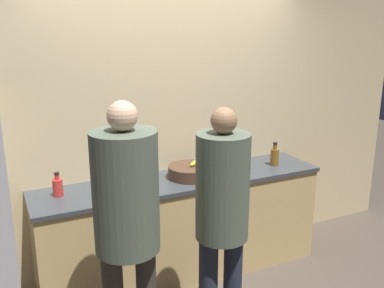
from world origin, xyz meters
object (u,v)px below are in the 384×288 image
Objects in this scene: person_left at (127,213)px; utensil_crock at (136,173)px; bottle_red at (58,187)px; fruit_bowl at (190,171)px; bottle_amber at (275,156)px; cup_white at (216,161)px; person_center at (222,209)px.

utensil_crock is (0.36, 0.93, -0.10)m from person_left.
bottle_red is (-0.63, -0.04, -0.00)m from utensil_crock.
fruit_bowl is 1.98× the size of bottle_red.
bottle_amber reaches higher than cup_white.
person_left is 1.01m from utensil_crock.
person_center is at bearing -116.95° from cup_white.
bottle_amber is at bearing -2.73° from bottle_red.
bottle_amber is at bearing -5.60° from utensil_crock.
fruit_bowl is (0.82, 0.84, -0.12)m from person_left.
bottle_amber is at bearing 25.70° from person_left.
person_left is at bearing -154.30° from bottle_amber.
person_left reaches higher than utensil_crock.
bottle_amber is at bearing -23.19° from cup_white.
person_center reaches higher than bottle_amber.
person_center is at bearing -74.84° from utensil_crock.
bottle_amber is (1.04, 0.85, -0.01)m from person_center.
person_left is 8.01× the size of bottle_amber.
fruit_bowl is 0.47m from utensil_crock.
utensil_crock is at bearing 68.71° from person_left.
person_left is 19.10× the size of cup_white.
cup_white is at bearing 6.08° from utensil_crock.
person_center is 0.91m from fruit_bowl.
person_center is 5.36× the size of utensil_crock.
person_left is 4.67× the size of fruit_bowl.
utensil_crock is at bearing 3.22° from bottle_red.
bottle_amber is at bearing -2.45° from fruit_bowl.
person_left reaches higher than person_center.
person_left is at bearing 175.65° from person_center.
person_center is 1.30m from bottle_red.
fruit_bowl is 0.85m from bottle_amber.
fruit_bowl is at bearing 45.73° from person_left.
person_center is 1.02m from utensil_crock.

